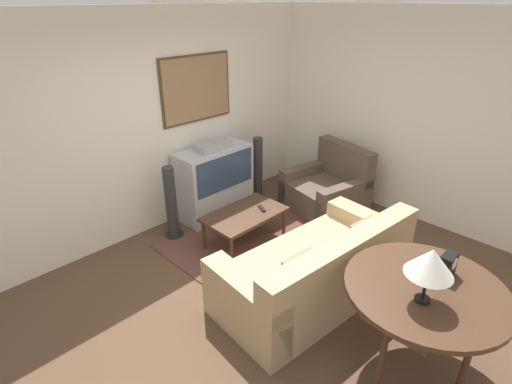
# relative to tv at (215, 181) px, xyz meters

# --- Properties ---
(ground_plane) EXTENTS (12.00, 12.00, 0.00)m
(ground_plane) POSITION_rel_tv_xyz_m (-0.74, -1.81, -0.50)
(ground_plane) COLOR brown
(wall_back) EXTENTS (12.00, 0.10, 2.70)m
(wall_back) POSITION_rel_tv_xyz_m (-0.73, 0.32, 0.86)
(wall_back) COLOR silver
(wall_back) RESTS_ON ground_plane
(wall_right) EXTENTS (0.06, 12.00, 2.70)m
(wall_right) POSITION_rel_tv_xyz_m (1.89, -1.81, 0.85)
(wall_right) COLOR silver
(wall_right) RESTS_ON ground_plane
(area_rug) EXTENTS (1.96, 1.62, 0.01)m
(area_rug) POSITION_rel_tv_xyz_m (-0.14, -0.87, -0.49)
(area_rug) COLOR brown
(area_rug) RESTS_ON ground_plane
(tv) EXTENTS (1.04, 0.48, 1.05)m
(tv) POSITION_rel_tv_xyz_m (0.00, 0.00, 0.00)
(tv) COLOR #B7B7BC
(tv) RESTS_ON ground_plane
(couch) EXTENTS (2.08, 1.16, 0.84)m
(couch) POSITION_rel_tv_xyz_m (-0.41, -2.06, -0.19)
(couch) COLOR tan
(couch) RESTS_ON ground_plane
(armchair) EXTENTS (1.09, 1.14, 0.91)m
(armchair) POSITION_rel_tv_xyz_m (1.23, -1.01, -0.21)
(armchair) COLOR brown
(armchair) RESTS_ON ground_plane
(coffee_table) EXTENTS (0.99, 0.60, 0.42)m
(coffee_table) POSITION_rel_tv_xyz_m (-0.23, -0.83, -0.12)
(coffee_table) COLOR #472D1E
(coffee_table) RESTS_ON ground_plane
(console_table) EXTENTS (1.22, 1.22, 0.81)m
(console_table) POSITION_rel_tv_xyz_m (-0.53, -3.14, 0.25)
(console_table) COLOR #472D1E
(console_table) RESTS_ON ground_plane
(table_lamp) EXTENTS (0.33, 0.33, 0.44)m
(table_lamp) POSITION_rel_tv_xyz_m (-0.70, -3.18, 0.65)
(table_lamp) COLOR black
(table_lamp) RESTS_ON console_table
(mantel_clock) EXTENTS (0.17, 0.10, 0.19)m
(mantel_clock) POSITION_rel_tv_xyz_m (-0.29, -3.18, 0.41)
(mantel_clock) COLOR black
(mantel_clock) RESTS_ON console_table
(remote) EXTENTS (0.11, 0.16, 0.02)m
(remote) POSITION_rel_tv_xyz_m (-0.01, -0.92, -0.07)
(remote) COLOR black
(remote) RESTS_ON coffee_table
(speaker_tower_left) EXTENTS (0.24, 0.24, 0.95)m
(speaker_tower_left) POSITION_rel_tv_xyz_m (-0.76, -0.08, -0.05)
(speaker_tower_left) COLOR black
(speaker_tower_left) RESTS_ON ground_plane
(speaker_tower_right) EXTENTS (0.24, 0.24, 0.95)m
(speaker_tower_right) POSITION_rel_tv_xyz_m (0.76, -0.08, -0.05)
(speaker_tower_right) COLOR black
(speaker_tower_right) RESTS_ON ground_plane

